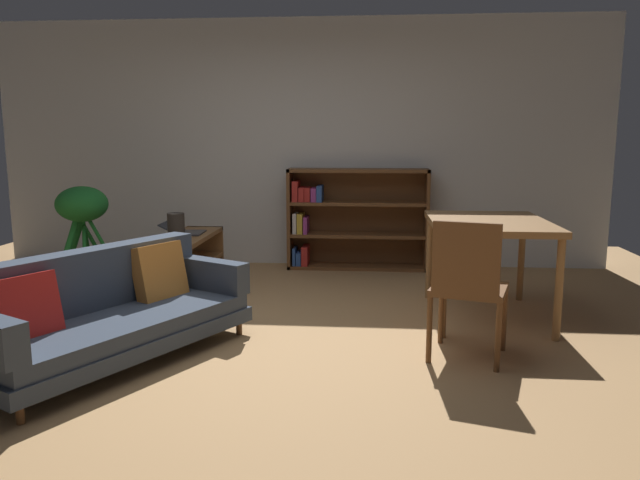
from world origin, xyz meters
The scene contains 10 objects.
ground_plane centered at (0.00, 0.00, 0.00)m, with size 8.16×8.16×0.00m, color tan.
back_wall_panel centered at (0.00, 2.70, 1.35)m, with size 6.80×0.10×2.70m, color silver.
fabric_couch centered at (-0.87, -0.47, 0.32)m, with size 1.52×1.97×0.70m.
media_console centered at (-0.89, 1.35, 0.25)m, with size 0.37×1.29×0.52m.
open_laptop centered at (-0.95, 1.49, 0.54)m, with size 0.40×0.31×0.10m.
desk_speaker centered at (-0.88, 1.04, 0.64)m, with size 0.15×0.15×0.25m.
potted_floor_plant centered at (-1.87, 1.32, 0.67)m, with size 0.53×0.50×0.98m.
dining_table centered at (1.75, 0.70, 0.70)m, with size 0.90×1.20×0.79m.
dining_chair_near centered at (1.45, -0.30, 0.52)m, with size 0.57×0.56×0.92m.
bookshelf centered at (0.59, 2.51, 0.55)m, with size 1.52×0.35×1.09m.
Camera 1 is at (0.83, -4.14, 1.43)m, focal length 34.28 mm.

